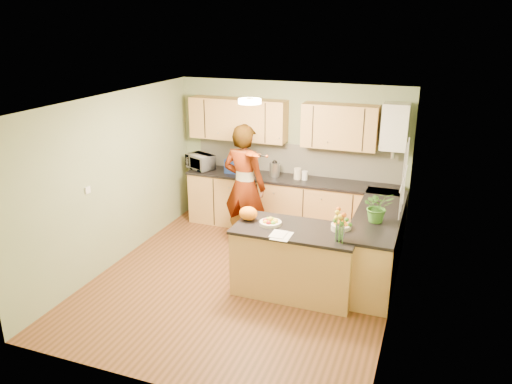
% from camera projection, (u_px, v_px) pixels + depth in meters
% --- Properties ---
extents(floor, '(4.50, 4.50, 0.00)m').
position_uv_depth(floor, '(243.00, 281.00, 6.97)').
color(floor, '#533317').
rests_on(floor, ground).
extents(ceiling, '(4.00, 4.50, 0.02)m').
position_uv_depth(ceiling, '(241.00, 102.00, 6.16)').
color(ceiling, silver).
rests_on(ceiling, wall_back).
extents(wall_back, '(4.00, 0.02, 2.50)m').
position_uv_depth(wall_back, '(291.00, 155.00, 8.56)').
color(wall_back, gray).
rests_on(wall_back, floor).
extents(wall_front, '(4.00, 0.02, 2.50)m').
position_uv_depth(wall_front, '(151.00, 274.00, 4.57)').
color(wall_front, gray).
rests_on(wall_front, floor).
extents(wall_left, '(0.02, 4.50, 2.50)m').
position_uv_depth(wall_left, '(114.00, 181.00, 7.22)').
color(wall_left, gray).
rests_on(wall_left, floor).
extents(wall_right, '(0.02, 4.50, 2.50)m').
position_uv_depth(wall_right, '(398.00, 216.00, 5.91)').
color(wall_right, gray).
rests_on(wall_right, floor).
extents(back_counter, '(3.64, 0.62, 0.94)m').
position_uv_depth(back_counter, '(290.00, 204.00, 8.51)').
color(back_counter, tan).
rests_on(back_counter, floor).
extents(right_counter, '(0.62, 2.24, 0.94)m').
position_uv_depth(right_counter, '(377.00, 244.00, 7.01)').
color(right_counter, tan).
rests_on(right_counter, floor).
extents(splashback, '(3.60, 0.02, 0.52)m').
position_uv_depth(splashback, '(296.00, 159.00, 8.53)').
color(splashback, beige).
rests_on(splashback, back_counter).
extents(upper_cabinets, '(3.20, 0.34, 0.70)m').
position_uv_depth(upper_cabinets, '(278.00, 122.00, 8.27)').
color(upper_cabinets, tan).
rests_on(upper_cabinets, wall_back).
extents(boiler, '(0.40, 0.30, 0.86)m').
position_uv_depth(boiler, '(395.00, 127.00, 7.65)').
color(boiler, white).
rests_on(boiler, wall_back).
extents(window_right, '(0.01, 1.30, 1.05)m').
position_uv_depth(window_right, '(404.00, 178.00, 6.34)').
color(window_right, white).
rests_on(window_right, wall_right).
extents(light_switch, '(0.02, 0.09, 0.09)m').
position_uv_depth(light_switch, '(88.00, 190.00, 6.67)').
color(light_switch, white).
rests_on(light_switch, wall_left).
extents(ceiling_lamp, '(0.30, 0.30, 0.07)m').
position_uv_depth(ceiling_lamp, '(250.00, 101.00, 6.43)').
color(ceiling_lamp, '#FFEABF').
rests_on(ceiling_lamp, ceiling).
extents(peninsula_island, '(1.60, 0.82, 0.92)m').
position_uv_depth(peninsula_island, '(295.00, 260.00, 6.56)').
color(peninsula_island, tan).
rests_on(peninsula_island, floor).
extents(fruit_dish, '(0.29, 0.29, 0.10)m').
position_uv_depth(fruit_dish, '(270.00, 222.00, 6.51)').
color(fruit_dish, beige).
rests_on(fruit_dish, peninsula_island).
extents(orange_bowl, '(0.26, 0.26, 0.15)m').
position_uv_depth(orange_bowl, '(341.00, 225.00, 6.34)').
color(orange_bowl, beige).
rests_on(orange_bowl, peninsula_island).
extents(flower_vase, '(0.24, 0.24, 0.45)m').
position_uv_depth(flower_vase, '(341.00, 218.00, 5.96)').
color(flower_vase, silver).
rests_on(flower_vase, peninsula_island).
extents(orange_bag, '(0.30, 0.28, 0.19)m').
position_uv_depth(orange_bag, '(248.00, 213.00, 6.65)').
color(orange_bag, orange).
rests_on(orange_bag, peninsula_island).
extents(papers, '(0.23, 0.31, 0.01)m').
position_uv_depth(papers, '(282.00, 236.00, 6.18)').
color(papers, white).
rests_on(papers, peninsula_island).
extents(violinist, '(0.79, 0.58, 1.98)m').
position_uv_depth(violinist, '(244.00, 186.00, 7.80)').
color(violinist, tan).
rests_on(violinist, floor).
extents(violin, '(0.57, 0.50, 0.14)m').
position_uv_depth(violin, '(251.00, 154.00, 7.34)').
color(violin, '#541805').
rests_on(violin, violinist).
extents(microwave, '(0.57, 0.49, 0.26)m').
position_uv_depth(microwave, '(200.00, 162.00, 8.84)').
color(microwave, white).
rests_on(microwave, back_counter).
extents(blue_box, '(0.31, 0.22, 0.24)m').
position_uv_depth(blue_box, '(235.00, 166.00, 8.63)').
color(blue_box, navy).
rests_on(blue_box, back_counter).
extents(kettle, '(0.17, 0.17, 0.32)m').
position_uv_depth(kettle, '(275.00, 169.00, 8.43)').
color(kettle, silver).
rests_on(kettle, back_counter).
extents(jar_cream, '(0.16, 0.16, 0.19)m').
position_uv_depth(jar_cream, '(297.00, 174.00, 8.29)').
color(jar_cream, beige).
rests_on(jar_cream, back_counter).
extents(jar_white, '(0.11, 0.11, 0.15)m').
position_uv_depth(jar_white, '(305.00, 175.00, 8.26)').
color(jar_white, white).
rests_on(jar_white, back_counter).
extents(potted_plant, '(0.48, 0.45, 0.43)m').
position_uv_depth(potted_plant, '(378.00, 206.00, 6.50)').
color(potted_plant, '#3E7928').
rests_on(potted_plant, right_counter).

